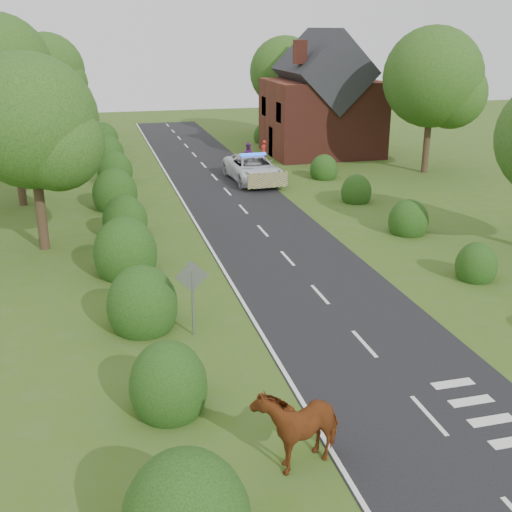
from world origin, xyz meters
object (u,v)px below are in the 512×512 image
object	(u,v)px
road_sign	(192,287)
cow	(298,427)
police_van	(253,169)
pedestrian_purple	(248,155)
pedestrian_red	(264,151)

from	to	relation	value
road_sign	cow	bearing A→B (deg)	-79.33
road_sign	cow	distance (m)	6.89
police_van	pedestrian_purple	bearing A→B (deg)	78.06
road_sign	police_van	size ratio (longest dim) A/B	0.42
road_sign	cow	world-z (taller)	road_sign
police_van	cow	bearing A→B (deg)	-104.65
police_van	pedestrian_red	world-z (taller)	police_van
road_sign	pedestrian_purple	bearing A→B (deg)	72.16
road_sign	pedestrian_purple	xyz separation A→B (m)	(7.89, 24.51, -0.79)
pedestrian_red	cow	bearing A→B (deg)	35.91
cow	pedestrian_purple	world-z (taller)	pedestrian_purple
cow	pedestrian_red	size ratio (longest dim) A/B	1.44
police_van	pedestrian_purple	size ratio (longest dim) A/B	3.52
pedestrian_purple	cow	bearing A→B (deg)	111.58
pedestrian_red	pedestrian_purple	world-z (taller)	pedestrian_purple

